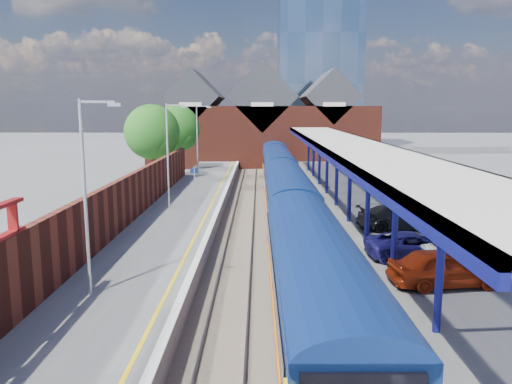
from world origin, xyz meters
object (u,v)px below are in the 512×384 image
Objects in this scene: lamp_post_c at (170,149)px; lamp_post_d at (198,136)px; platform_sign at (194,179)px; parked_car_dark at (398,217)px; train at (282,176)px; lamp_post_b at (88,186)px; parked_car_blue at (413,246)px; parked_car_silver at (474,256)px; parked_car_red at (445,267)px.

lamp_post_c and lamp_post_d have the same top height.
parked_car_dark is (12.41, -7.93, -1.03)m from platform_sign.
parked_car_dark is at bearing -23.30° from lamp_post_c.
train is 9.42× the size of lamp_post_b.
train is at bearing 11.95° from parked_car_blue.
parked_car_silver reaches higher than parked_car_dark.
lamp_post_d is at bearing 133.99° from train.
lamp_post_c is 2.80× the size of platform_sign.
platform_sign is (-6.49, -5.86, 0.57)m from train.
train is 20.02m from parked_car_blue.
parked_car_blue is (-1.93, 1.81, -0.07)m from parked_car_silver.
parked_car_red is 1.04× the size of parked_car_silver.
parked_car_blue is (5.07, -19.36, -0.53)m from train.
train is at bearing 15.53° from parked_car_dark.
parked_car_silver is at bearing -135.87° from parked_car_blue.
lamp_post_b is 1.64× the size of parked_car_blue.
lamp_post_d reaches higher than parked_car_silver.
lamp_post_c reaches higher than parked_car_red.
lamp_post_b reaches higher than train.
platform_sign is 0.59× the size of parked_car_red.
parked_car_dark is 5.63m from parked_car_blue.
platform_sign is at bearing 49.74° from parked_car_dark.
parked_car_blue is (-0.84, -5.56, -0.07)m from parked_car_dark.
train is at bearing 42.07° from platform_sign.
train reaches higher than parked_car_silver.
train reaches higher than parked_car_blue.
lamp_post_d is 1.53× the size of parked_car_dark.
parked_car_red is at bearing 179.10° from parked_car_blue.
train is at bearing 45.02° from lamp_post_c.
lamp_post_c is 1.73× the size of parked_car_silver.
parked_car_dark is at bearing 9.18° from parked_car_silver.
parked_car_blue is at bearing 47.61° from parked_car_silver.
parked_car_red is (13.04, -31.01, -3.27)m from lamp_post_d.
lamp_post_c is 1.64× the size of parked_car_blue.
lamp_post_d is 26.11m from parked_car_dark.
parked_car_silver is (14.86, 2.69, -3.33)m from lamp_post_b.
parked_car_dark is 1.07× the size of parked_car_blue.
lamp_post_b is 16.00m from lamp_post_c.
parked_car_silver is at bearing 10.27° from lamp_post_b.
parked_car_blue is at bearing -75.32° from train.
parked_car_blue is (12.93, -27.49, -3.40)m from lamp_post_d.
platform_sign is 14.76m from parked_car_dark.
parked_car_blue is at bearing 19.22° from lamp_post_b.
platform_sign is 17.81m from parked_car_blue.
lamp_post_b reaches higher than platform_sign.
lamp_post_d reaches higher than parked_car_blue.
parked_car_blue is at bearing -41.64° from lamp_post_c.
platform_sign is (1.36, -14.00, -2.30)m from lamp_post_d.
lamp_post_c is 16.00m from lamp_post_d.
lamp_post_b is at bearing -90.00° from lamp_post_c.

